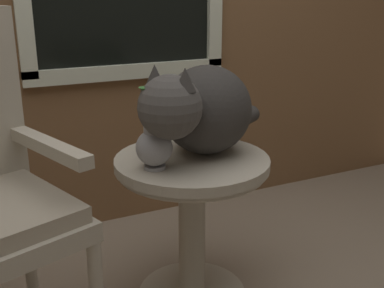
# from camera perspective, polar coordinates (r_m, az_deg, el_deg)

# --- Properties ---
(wicker_side_table) EXTENTS (0.55, 0.55, 0.58)m
(wicker_side_table) POSITION_cam_1_polar(r_m,az_deg,el_deg) (1.74, 0.00, -7.05)
(wicker_side_table) COLOR #B2A893
(wicker_side_table) RESTS_ON ground_plane
(cat) EXTENTS (0.63, 0.45, 0.34)m
(cat) POSITION_cam_1_polar(r_m,az_deg,el_deg) (1.65, 1.04, 4.15)
(cat) COLOR #33302D
(cat) RESTS_ON wicker_side_table
(pewter_vase_with_ivy) EXTENTS (0.12, 0.12, 0.28)m
(pewter_vase_with_ivy) POSITION_cam_1_polar(r_m,az_deg,el_deg) (1.55, -4.55, 0.10)
(pewter_vase_with_ivy) COLOR #99999E
(pewter_vase_with_ivy) RESTS_ON wicker_side_table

